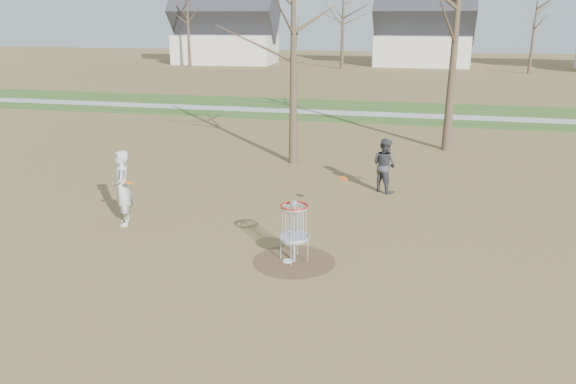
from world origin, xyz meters
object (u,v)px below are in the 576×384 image
object	(u,v)px
player_standing	(122,188)
disc_grounded	(288,261)
player_throwing	(384,165)
disc_golf_basket	(294,222)

from	to	relation	value
player_standing	disc_grounded	xyz separation A→B (m)	(4.62, -1.30, -0.95)
player_throwing	disc_golf_basket	bearing A→B (deg)	110.60
player_standing	player_throwing	xyz separation A→B (m)	(6.24, 4.43, -0.14)
player_standing	player_throwing	world-z (taller)	player_standing
player_standing	disc_grounded	world-z (taller)	player_standing
player_throwing	disc_golf_basket	distance (m)	5.88
disc_grounded	disc_golf_basket	bearing A→B (deg)	18.23
disc_grounded	disc_golf_basket	size ratio (longest dim) A/B	0.16
player_throwing	player_standing	bearing A→B (deg)	70.63
player_throwing	disc_grounded	world-z (taller)	player_throwing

